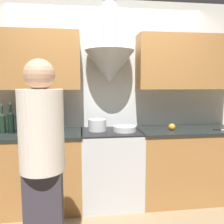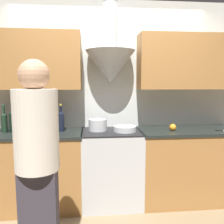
% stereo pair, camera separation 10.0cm
% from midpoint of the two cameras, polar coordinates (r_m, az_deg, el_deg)
% --- Properties ---
extents(ground_plane, '(12.00, 12.00, 0.00)m').
position_cam_midpoint_polar(ground_plane, '(2.99, 1.49, -23.76)').
color(ground_plane, '#847051').
extents(wall_back, '(8.40, 0.62, 2.60)m').
position_cam_midpoint_polar(wall_back, '(3.16, 0.81, 5.99)').
color(wall_back, silver).
rests_on(wall_back, ground_plane).
extents(counter_left, '(1.13, 0.62, 0.94)m').
position_cam_midpoint_polar(counter_left, '(3.12, -16.71, -13.18)').
color(counter_left, '#9E6B38').
rests_on(counter_left, ground_plane).
extents(counter_right, '(1.30, 0.62, 0.94)m').
position_cam_midpoint_polar(counter_right, '(3.34, 18.59, -11.91)').
color(counter_right, '#9E6B38').
rests_on(counter_right, ground_plane).
extents(stove_range, '(0.73, 0.60, 0.94)m').
position_cam_midpoint_polar(stove_range, '(3.08, 0.76, -13.09)').
color(stove_range, '#B7BABC').
rests_on(stove_range, ground_plane).
extents(wine_bottle_1, '(0.07, 0.07, 0.34)m').
position_cam_midpoint_polar(wine_bottle_1, '(3.11, -23.67, -2.07)').
color(wine_bottle_1, black).
rests_on(wine_bottle_1, counter_left).
extents(wine_bottle_2, '(0.07, 0.07, 0.36)m').
position_cam_midpoint_polar(wine_bottle_2, '(3.07, -21.98, -1.89)').
color(wine_bottle_2, black).
rests_on(wine_bottle_2, counter_left).
extents(wine_bottle_3, '(0.07, 0.07, 0.34)m').
position_cam_midpoint_polar(wine_bottle_3, '(3.05, -20.37, -2.06)').
color(wine_bottle_3, black).
rests_on(wine_bottle_3, counter_left).
extents(wine_bottle_4, '(0.07, 0.07, 0.36)m').
position_cam_midpoint_polar(wine_bottle_4, '(3.04, -18.88, -1.88)').
color(wine_bottle_4, black).
rests_on(wine_bottle_4, counter_left).
extents(wine_bottle_5, '(0.08, 0.08, 0.34)m').
position_cam_midpoint_polar(wine_bottle_5, '(3.01, -17.02, -1.93)').
color(wine_bottle_5, black).
rests_on(wine_bottle_5, counter_left).
extents(wine_bottle_6, '(0.08, 0.08, 0.30)m').
position_cam_midpoint_polar(wine_bottle_6, '(3.00, -14.94, -2.22)').
color(wine_bottle_6, black).
rests_on(wine_bottle_6, counter_left).
extents(wine_bottle_7, '(0.07, 0.07, 0.35)m').
position_cam_midpoint_polar(wine_bottle_7, '(2.96, -13.02, -1.99)').
color(wine_bottle_7, black).
rests_on(wine_bottle_7, counter_left).
extents(wine_bottle_8, '(0.08, 0.08, 0.34)m').
position_cam_midpoint_polar(wine_bottle_8, '(2.97, -11.23, -1.92)').
color(wine_bottle_8, black).
rests_on(wine_bottle_8, counter_left).
extents(stock_pot, '(0.23, 0.23, 0.14)m').
position_cam_midpoint_polar(stock_pot, '(2.97, -2.49, -3.12)').
color(stock_pot, '#B7BABC').
rests_on(stock_pot, stove_range).
extents(mixing_bowl, '(0.28, 0.28, 0.06)m').
position_cam_midpoint_polar(mixing_bowl, '(2.93, 4.08, -4.04)').
color(mixing_bowl, '#B7BABC').
rests_on(mixing_bowl, stove_range).
extents(orange_fruit, '(0.08, 0.08, 0.08)m').
position_cam_midpoint_polar(orange_fruit, '(3.08, 15.33, -3.56)').
color(orange_fruit, orange).
rests_on(orange_fruit, counter_right).
extents(person_foreground_left, '(0.31, 0.31, 1.69)m').
position_cam_midpoint_polar(person_foreground_left, '(1.80, -15.93, -12.22)').
color(person_foreground_left, '#38333D').
rests_on(person_foreground_left, ground_plane).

